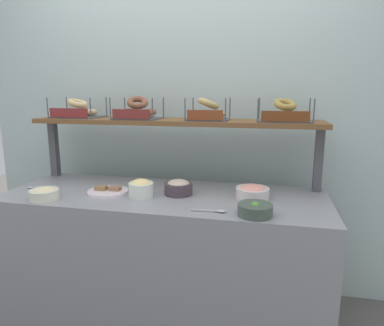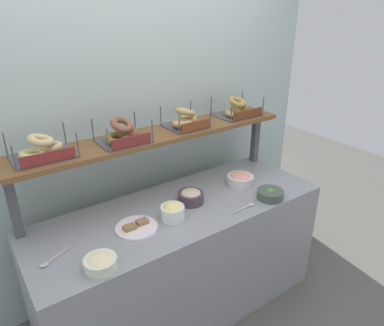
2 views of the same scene
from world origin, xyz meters
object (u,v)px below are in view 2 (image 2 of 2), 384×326
at_px(serving_plate_white, 137,227).
at_px(bagel_basket_everything, 237,109).
at_px(serving_spoon_by_edge, 51,261).
at_px(bowl_tuna_salad, 191,196).
at_px(bowl_veggie_mix, 270,194).
at_px(serving_spoon_near_plate, 247,206).
at_px(bowl_potato_salad, 100,262).
at_px(bagel_basket_sesame, 185,120).
at_px(bowl_egg_salad, 173,211).
at_px(bowl_lox_spread, 240,179).
at_px(bagel_basket_cinnamon_raisin, 123,134).
at_px(bagel_basket_plain, 42,150).

relative_size(serving_plate_white, bagel_basket_everything, 0.76).
bearing_deg(bagel_basket_everything, serving_spoon_by_edge, -168.00).
distance_m(serving_plate_white, serving_spoon_by_edge, 0.49).
distance_m(bowl_tuna_salad, bowl_veggie_mix, 0.54).
distance_m(bowl_tuna_salad, serving_spoon_near_plate, 0.37).
bearing_deg(bowl_potato_salad, bagel_basket_sesame, 30.80).
bearing_deg(serving_spoon_by_edge, bagel_basket_sesame, 16.97).
bearing_deg(bowl_egg_salad, bowl_lox_spread, 8.72).
xyz_separation_m(bowl_potato_salad, serving_spoon_near_plate, (0.99, 0.00, -0.03)).
xyz_separation_m(serving_plate_white, bagel_basket_cinnamon_raisin, (0.09, 0.30, 0.47)).
bearing_deg(bowl_lox_spread, bowl_potato_salad, -167.16).
height_order(bagel_basket_cinnamon_raisin, bagel_basket_sesame, bagel_basket_cinnamon_raisin).
xyz_separation_m(bowl_potato_salad, serving_plate_white, (0.30, 0.20, -0.02)).
relative_size(serving_plate_white, serving_spoon_near_plate, 1.36).
height_order(bagel_basket_plain, bagel_basket_cinnamon_raisin, bagel_basket_cinnamon_raisin).
xyz_separation_m(serving_plate_white, bagel_basket_sesame, (0.56, 0.31, 0.47)).
bearing_deg(bagel_basket_plain, serving_plate_white, -42.10).
distance_m(bowl_tuna_salad, bagel_basket_everything, 0.78).
relative_size(bowl_potato_salad, serving_spoon_near_plate, 0.91).
xyz_separation_m(serving_spoon_by_edge, bagel_basket_everything, (1.53, 0.32, 0.47)).
xyz_separation_m(serving_spoon_by_edge, bagel_basket_cinnamon_raisin, (0.58, 0.30, 0.47)).
bearing_deg(bagel_basket_cinnamon_raisin, serving_plate_white, -107.25).
xyz_separation_m(bowl_tuna_salad, serving_spoon_near_plate, (0.26, -0.26, -0.04)).
bearing_deg(bowl_egg_salad, bowl_veggie_mix, -14.13).
distance_m(bowl_veggie_mix, serving_spoon_by_edge, 1.40).
height_order(bowl_potato_salad, serving_spoon_by_edge, bowl_potato_salad).
bearing_deg(bowl_veggie_mix, bagel_basket_plain, 157.23).
bearing_deg(bowl_veggie_mix, serving_plate_white, 167.49).
bearing_deg(serving_spoon_by_edge, bagel_basket_everything, 12.00).
bearing_deg(bowl_tuna_salad, bagel_basket_sesame, 62.08).
relative_size(bowl_lox_spread, bagel_basket_plain, 0.58).
height_order(bowl_egg_salad, bagel_basket_everything, bagel_basket_everything).
bearing_deg(bagel_basket_cinnamon_raisin, serving_spoon_by_edge, -152.41).
xyz_separation_m(bagel_basket_plain, bagel_basket_everything, (1.41, -0.02, 0.00)).
bearing_deg(bagel_basket_sesame, bagel_basket_everything, 0.33).
height_order(bowl_tuna_salad, bagel_basket_cinnamon_raisin, bagel_basket_cinnamon_raisin).
distance_m(bowl_veggie_mix, bagel_basket_sesame, 0.76).
height_order(bowl_lox_spread, bowl_tuna_salad, bowl_tuna_salad).
xyz_separation_m(bagel_basket_plain, bagel_basket_sesame, (0.93, -0.02, 0.00)).
height_order(serving_spoon_by_edge, bagel_basket_cinnamon_raisin, bagel_basket_cinnamon_raisin).
distance_m(bowl_potato_salad, bagel_basket_plain, 0.69).
bearing_deg(bagel_basket_plain, bowl_potato_salad, -82.52).
bearing_deg(bowl_veggie_mix, bowl_potato_salad, 179.98).
distance_m(bowl_veggie_mix, serving_spoon_near_plate, 0.21).
distance_m(serving_plate_white, serving_spoon_near_plate, 0.72).
bearing_deg(bagel_basket_everything, bowl_lox_spread, -123.15).
relative_size(bagel_basket_sesame, bagel_basket_everything, 0.84).
relative_size(bowl_egg_salad, serving_spoon_by_edge, 0.87).
relative_size(bowl_tuna_salad, bagel_basket_cinnamon_raisin, 0.58).
height_order(bowl_veggie_mix, bagel_basket_cinnamon_raisin, bagel_basket_cinnamon_raisin).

